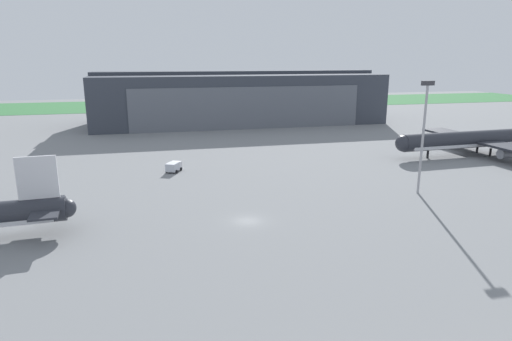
{
  "coord_description": "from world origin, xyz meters",
  "views": [
    {
      "loc": [
        -14.02,
        -62.64,
        24.46
      ],
      "look_at": [
        5.48,
        16.85,
        3.46
      ],
      "focal_mm": 31.24,
      "sensor_mm": 36.0,
      "label": 1
    }
  ],
  "objects_px": {
    "maintenance_hangar": "(238,98)",
    "airliner_far_right": "(479,140)",
    "apron_light_mast": "(424,129)",
    "fuel_bowser": "(174,166)"
  },
  "relations": [
    {
      "from": "maintenance_hangar",
      "to": "apron_light_mast",
      "type": "height_order",
      "value": "apron_light_mast"
    },
    {
      "from": "airliner_far_right",
      "to": "apron_light_mast",
      "type": "relative_size",
      "value": 2.35
    },
    {
      "from": "maintenance_hangar",
      "to": "airliner_far_right",
      "type": "relative_size",
      "value": 2.2
    },
    {
      "from": "maintenance_hangar",
      "to": "apron_light_mast",
      "type": "relative_size",
      "value": 5.19
    },
    {
      "from": "apron_light_mast",
      "to": "fuel_bowser",
      "type": "bearing_deg",
      "value": 148.1
    },
    {
      "from": "apron_light_mast",
      "to": "maintenance_hangar",
      "type": "bearing_deg",
      "value": 97.95
    },
    {
      "from": "maintenance_hangar",
      "to": "fuel_bowser",
      "type": "relative_size",
      "value": 22.6
    },
    {
      "from": "maintenance_hangar",
      "to": "airliner_far_right",
      "type": "xyz_separation_m",
      "value": [
        47.92,
        -72.22,
        -5.25
      ]
    },
    {
      "from": "airliner_far_right",
      "to": "apron_light_mast",
      "type": "distance_m",
      "value": 43.59
    },
    {
      "from": "maintenance_hangar",
      "to": "apron_light_mast",
      "type": "distance_m",
      "value": 98.99
    }
  ]
}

